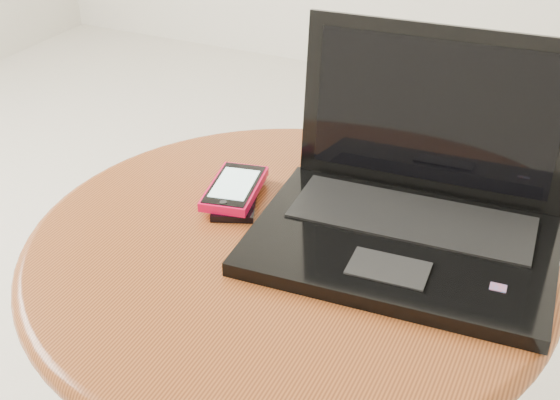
% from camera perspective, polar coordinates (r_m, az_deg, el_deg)
% --- Properties ---
extents(table, '(0.66, 0.66, 0.53)m').
position_cam_1_polar(table, '(0.98, 0.56, -8.56)').
color(table, brown).
rests_on(table, ground).
extents(laptop, '(0.37, 0.30, 0.24)m').
position_cam_1_polar(laptop, '(0.91, 10.19, -0.36)').
color(laptop, black).
rests_on(laptop, table).
extents(phone_black, '(0.09, 0.12, 0.01)m').
position_cam_1_polar(phone_black, '(0.99, -3.45, 0.11)').
color(phone_black, black).
rests_on(phone_black, table).
extents(phone_pink, '(0.09, 0.13, 0.01)m').
position_cam_1_polar(phone_pink, '(0.99, -3.55, 0.94)').
color(phone_pink, '#F0063D').
rests_on(phone_pink, phone_black).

